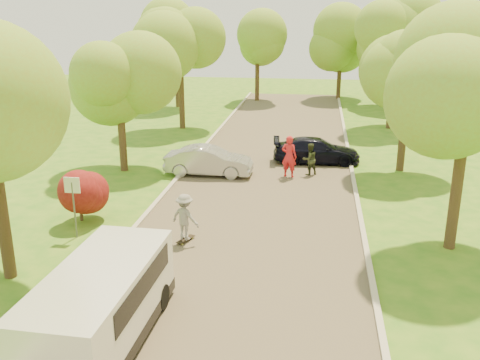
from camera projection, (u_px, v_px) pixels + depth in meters
The scene contains 22 objects.
ground at pixel (221, 311), 13.97m from camera, with size 100.00×100.00×0.00m, color #306E1A.
road at pixel (256, 206), 21.51m from camera, with size 8.00×60.00×0.01m, color #4C4438.
curb_left at pixel (159, 199), 22.06m from camera, with size 0.18×60.00×0.12m, color #B2AD9E.
curb_right at pixel (359, 210), 20.93m from camera, with size 0.18×60.00×0.12m, color #B2AD9E.
street_sign at pixel (73, 195), 18.07m from camera, with size 0.55×0.06×2.17m.
red_shrub at pixel (79, 193), 19.70m from camera, with size 1.70×1.70×1.95m.
tree_l_midb at pixel (122, 76), 24.83m from camera, with size 4.30×4.20×6.62m.
tree_l_far at pixel (183, 44), 33.93m from camera, with size 4.92×4.80×7.79m.
tree_r_mida at pixel (479, 79), 16.03m from camera, with size 5.13×5.00×7.95m.
tree_r_midb at pixel (413, 70), 24.77m from camera, with size 4.51×4.40×7.01m.
tree_r_far at pixel (400, 38), 33.82m from camera, with size 5.33×5.20×8.34m.
tree_bg_a at pixel (179, 39), 41.85m from camera, with size 5.12×5.00×7.72m.
tree_bg_b at pixel (399, 37), 41.31m from camera, with size 5.12×5.00×7.95m.
tree_bg_c at pixel (260, 41), 44.88m from camera, with size 4.92×4.80×7.33m.
tree_bg_d at pixel (344, 37), 45.70m from camera, with size 5.12×5.00×7.72m.
minivan at pixel (101, 304), 12.41m from camera, with size 2.14×5.17×1.91m.
silver_sedan at pixel (209, 161), 25.35m from camera, with size 1.44×4.14×1.36m, color #A1A0A5.
dark_sedan at pixel (316, 150), 27.40m from camera, with size 1.80×4.42×1.28m, color black.
longboard at pixel (186, 239), 18.15m from camera, with size 0.52×0.85×0.10m.
skateboarder at pixel (185, 217), 17.90m from camera, with size 1.03×0.59×1.60m, color gray.
person_striped at pixel (289, 157), 24.93m from camera, with size 0.73×0.48×1.99m, color red.
person_olive at pixel (310, 159), 25.32m from camera, with size 0.75×0.58×1.54m, color #2B331F.
Camera 1 is at (2.29, -12.06, 7.53)m, focal length 40.00 mm.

